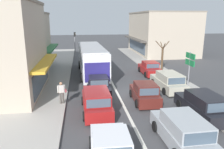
{
  "coord_description": "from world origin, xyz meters",
  "views": [
    {
      "loc": [
        -2.97,
        -17.06,
        6.19
      ],
      "look_at": [
        -0.2,
        2.15,
        1.2
      ],
      "focal_mm": 35.0,
      "sensor_mm": 36.0,
      "label": 1
    }
  ],
  "objects": [
    {
      "name": "ground_plane",
      "position": [
        0.0,
        0.0,
        0.0
      ],
      "size": [
        140.0,
        140.0,
        0.0
      ],
      "primitive_type": "plane",
      "color": "#3F3F42"
    },
    {
      "name": "lane_centre_line",
      "position": [
        0.0,
        4.0,
        0.0
      ],
      "size": [
        0.2,
        28.0,
        0.01
      ],
      "primitive_type": "cube",
      "color": "silver",
      "rests_on": "ground"
    },
    {
      "name": "sedan_queue_far_back",
      "position": [
        -1.58,
        0.6,
        0.66
      ],
      "size": [
        1.92,
        4.21,
        1.47
      ],
      "color": "black",
      "rests_on": "ground"
    },
    {
      "name": "wagon_adjacent_lane_lead",
      "position": [
        -2.04,
        -3.25,
        0.75
      ],
      "size": [
        2.0,
        4.53,
        1.58
      ],
      "color": "maroon",
      "rests_on": "ground"
    },
    {
      "name": "pedestrian_with_handbag_near",
      "position": [
        -4.45,
        -1.66,
        1.07
      ],
      "size": [
        0.65,
        0.38,
        1.63
      ],
      "color": "#4C4742",
      "rests_on": "sidewalk_left"
    },
    {
      "name": "shopfront_mid_block",
      "position": [
        -10.18,
        10.17,
        3.47
      ],
      "size": [
        7.33,
        9.03,
        6.95
      ],
      "color": "#B2A38E",
      "rests_on": "ground"
    },
    {
      "name": "parked_sedan_kerb_third",
      "position": [
        4.75,
        6.26,
        0.66
      ],
      "size": [
        1.92,
        4.21,
        1.47
      ],
      "color": "maroon",
      "rests_on": "ground"
    },
    {
      "name": "parked_wagon_kerb_second",
      "position": [
        4.67,
        0.67,
        0.75
      ],
      "size": [
        2.04,
        4.55,
        1.58
      ],
      "color": "#B7B29E",
      "rests_on": "ground"
    },
    {
      "name": "parked_wagon_kerb_front",
      "position": [
        4.73,
        -4.89,
        0.75
      ],
      "size": [
        2.02,
        4.54,
        1.58
      ],
      "color": "black",
      "rests_on": "ground"
    },
    {
      "name": "sidewalk_left",
      "position": [
        -6.8,
        6.0,
        0.07
      ],
      "size": [
        5.2,
        44.0,
        0.14
      ],
      "primitive_type": "cube",
      "color": "#A39E96",
      "rests_on": "ground"
    },
    {
      "name": "kerb_right",
      "position": [
        6.2,
        6.0,
        0.06
      ],
      "size": [
        2.8,
        44.0,
        0.12
      ],
      "primitive_type": "cube",
      "color": "#A39E96",
      "rests_on": "ground"
    },
    {
      "name": "hatchback_behind_bus_near",
      "position": [
        1.72,
        -1.95,
        0.71
      ],
      "size": [
        1.94,
        3.77,
        1.54
      ],
      "color": "#561E19",
      "rests_on": "ground"
    },
    {
      "name": "traffic_light_downstreet",
      "position": [
        -3.82,
        17.29,
        2.85
      ],
      "size": [
        0.33,
        0.24,
        4.2
      ],
      "color": "gray",
      "rests_on": "ground"
    },
    {
      "name": "street_tree_right",
      "position": [
        6.53,
        7.28,
        1.77
      ],
      "size": [
        1.72,
        1.56,
        3.7
      ],
      "color": "brown",
      "rests_on": "ground"
    },
    {
      "name": "city_bus",
      "position": [
        -1.79,
        7.13,
        1.88
      ],
      "size": [
        3.04,
        10.94,
        3.23
      ],
      "color": "silver",
      "rests_on": "ground"
    },
    {
      "name": "directional_road_sign",
      "position": [
        5.68,
        -0.93,
        2.7
      ],
      "size": [
        0.1,
        1.4,
        3.6
      ],
      "color": "gray",
      "rests_on": "ground"
    },
    {
      "name": "building_right_far",
      "position": [
        11.48,
        21.18,
        3.65
      ],
      "size": [
        10.04,
        13.29,
        7.32
      ],
      "color": "#B2A38E",
      "rests_on": "ground"
    },
    {
      "name": "wagon_queue_gap_filler",
      "position": [
        1.92,
        -7.84,
        0.75
      ],
      "size": [
        1.98,
        4.52,
        1.58
      ],
      "color": "#9EA3A8",
      "rests_on": "ground"
    }
  ]
}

